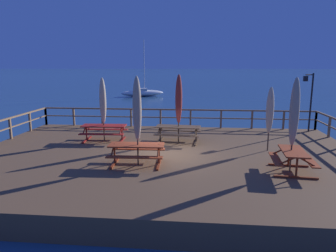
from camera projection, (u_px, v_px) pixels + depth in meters
name	position (u px, v px, depth m)	size (l,w,h in m)	color
ground_plane	(166.00, 171.00, 13.19)	(600.00, 600.00, 0.00)	navy
wooden_deck	(166.00, 162.00, 13.11)	(16.26, 11.42, 0.77)	brown
railing_waterside_far	(175.00, 115.00, 18.32)	(16.06, 0.10, 1.09)	brown
picnic_table_front_right	(137.00, 150.00, 11.52)	(2.07, 1.47, 0.78)	#993819
picnic_table_back_left	(104.00, 129.00, 15.13)	(2.17, 1.50, 0.78)	maroon
picnic_table_front_left	(293.00, 157.00, 10.69)	(1.53, 1.74, 0.78)	#993819
picnic_table_back_right	(178.00, 130.00, 14.88)	(2.21, 1.57, 0.78)	brown
patio_umbrella_short_back	(137.00, 109.00, 11.18)	(0.32, 0.32, 3.27)	#4C3828
patio_umbrella_tall_front	(103.00, 101.00, 14.89)	(0.32, 0.32, 3.06)	#4C3828
patio_umbrella_tall_mid_left	(294.00, 113.00, 10.47)	(0.32, 0.32, 3.25)	#4C3828
patio_umbrella_tall_back_left	(179.00, 100.00, 14.53)	(0.32, 0.32, 3.22)	#4C3828
patio_umbrella_tall_mid_right	(270.00, 111.00, 13.13)	(0.32, 0.32, 2.75)	#4C3828
lamp_post_hooked	(309.00, 94.00, 16.76)	(0.62, 0.42, 3.20)	black
sailboat_distant	(142.00, 93.00, 43.88)	(6.19, 3.79, 7.72)	white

